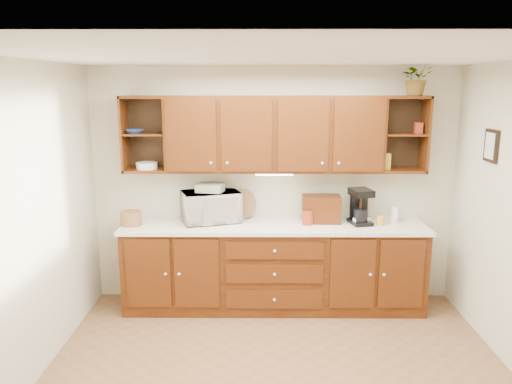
{
  "coord_description": "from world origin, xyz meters",
  "views": [
    {
      "loc": [
        -0.16,
        -3.69,
        2.4
      ],
      "look_at": [
        -0.19,
        1.15,
        1.36
      ],
      "focal_mm": 35.0,
      "sensor_mm": 36.0,
      "label": 1
    }
  ],
  "objects_px": {
    "microwave": "(211,207)",
    "bread_box": "(321,209)",
    "coffee_maker": "(360,207)",
    "potted_plant": "(417,78)"
  },
  "relations": [
    {
      "from": "microwave",
      "to": "potted_plant",
      "type": "relative_size",
      "value": 1.66
    },
    {
      "from": "bread_box",
      "to": "coffee_maker",
      "type": "distance_m",
      "value": 0.41
    },
    {
      "from": "bread_box",
      "to": "coffee_maker",
      "type": "height_order",
      "value": "coffee_maker"
    },
    {
      "from": "bread_box",
      "to": "coffee_maker",
      "type": "xyz_separation_m",
      "value": [
        0.41,
        -0.06,
        0.04
      ]
    },
    {
      "from": "microwave",
      "to": "potted_plant",
      "type": "xyz_separation_m",
      "value": [
        2.13,
        -0.04,
        1.37
      ]
    },
    {
      "from": "microwave",
      "to": "bread_box",
      "type": "height_order",
      "value": "microwave"
    },
    {
      "from": "microwave",
      "to": "bread_box",
      "type": "bearing_deg",
      "value": -19.61
    },
    {
      "from": "coffee_maker",
      "to": "potted_plant",
      "type": "bearing_deg",
      "value": -9.54
    },
    {
      "from": "microwave",
      "to": "bread_box",
      "type": "distance_m",
      "value": 1.2
    },
    {
      "from": "potted_plant",
      "to": "microwave",
      "type": "bearing_deg",
      "value": 178.94
    }
  ]
}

